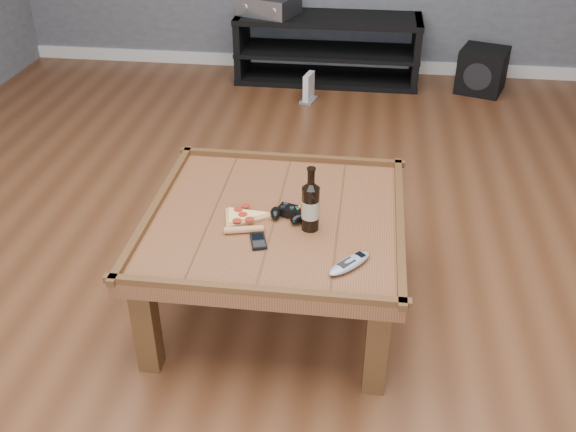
# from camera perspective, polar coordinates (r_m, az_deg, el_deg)

# --- Properties ---
(ground) EXTENTS (6.00, 6.00, 0.00)m
(ground) POSITION_cam_1_polar(r_m,az_deg,el_deg) (2.79, -1.02, -7.81)
(ground) COLOR #4D2916
(ground) RESTS_ON ground
(baseboard) EXTENTS (5.00, 0.02, 0.10)m
(baseboard) POSITION_cam_1_polar(r_m,az_deg,el_deg) (5.40, 3.66, 13.36)
(baseboard) COLOR silver
(baseboard) RESTS_ON ground
(coffee_table) EXTENTS (1.03, 1.03, 0.48)m
(coffee_table) POSITION_cam_1_polar(r_m,az_deg,el_deg) (2.56, -1.11, -1.10)
(coffee_table) COLOR #592F19
(coffee_table) RESTS_ON ground
(media_console) EXTENTS (1.40, 0.45, 0.50)m
(media_console) POSITION_cam_1_polar(r_m,az_deg,el_deg) (5.11, 3.53, 14.57)
(media_console) COLOR black
(media_console) RESTS_ON ground
(beer_bottle) EXTENTS (0.07, 0.07, 0.26)m
(beer_bottle) POSITION_cam_1_polar(r_m,az_deg,el_deg) (2.40, 2.01, 1.00)
(beer_bottle) COLOR black
(beer_bottle) RESTS_ON coffee_table
(game_controller) EXTENTS (0.16, 0.13, 0.04)m
(game_controller) POSITION_cam_1_polar(r_m,az_deg,el_deg) (2.50, 0.03, 0.23)
(game_controller) COLOR black
(game_controller) RESTS_ON coffee_table
(pizza_slice) EXTENTS (0.22, 0.30, 0.03)m
(pizza_slice) POSITION_cam_1_polar(r_m,az_deg,el_deg) (2.50, -4.02, -0.23)
(pizza_slice) COLOR #B17C4D
(pizza_slice) RESTS_ON coffee_table
(smartphone) EXTENTS (0.08, 0.11, 0.01)m
(smartphone) POSITION_cam_1_polar(r_m,az_deg,el_deg) (2.37, -2.65, -2.26)
(smartphone) COLOR black
(smartphone) RESTS_ON coffee_table
(remote_control) EXTENTS (0.17, 0.19, 0.03)m
(remote_control) POSITION_cam_1_polar(r_m,az_deg,el_deg) (2.25, 5.49, -4.21)
(remote_control) COLOR gray
(remote_control) RESTS_ON coffee_table
(av_receiver) EXTENTS (0.48, 0.44, 0.14)m
(av_receiver) POSITION_cam_1_polar(r_m,az_deg,el_deg) (5.07, -1.71, 18.26)
(av_receiver) COLOR black
(av_receiver) RESTS_ON media_console
(subwoofer) EXTENTS (0.41, 0.41, 0.32)m
(subwoofer) POSITION_cam_1_polar(r_m,az_deg,el_deg) (5.12, 16.87, 12.30)
(subwoofer) COLOR black
(subwoofer) RESTS_ON ground
(game_console) EXTENTS (0.13, 0.18, 0.21)m
(game_console) POSITION_cam_1_polar(r_m,az_deg,el_deg) (4.75, 1.85, 11.25)
(game_console) COLOR slate
(game_console) RESTS_ON ground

